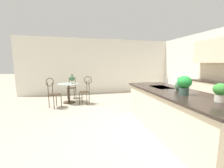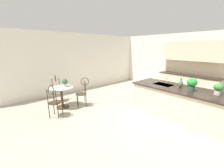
{
  "view_description": "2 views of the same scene",
  "coord_description": "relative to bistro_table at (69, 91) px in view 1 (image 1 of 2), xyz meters",
  "views": [
    {
      "loc": [
        2.77,
        -1.12,
        1.5
      ],
      "look_at": [
        -1.65,
        -0.07,
        0.83
      ],
      "focal_mm": 22.26,
      "sensor_mm": 36.0,
      "label": 1
    },
    {
      "loc": [
        1.95,
        -3.22,
        2.07
      ],
      "look_at": [
        -1.69,
        -0.07,
        0.8
      ],
      "focal_mm": 22.5,
      "sensor_mm": 36.0,
      "label": 2
    }
  ],
  "objects": [
    {
      "name": "sink_faucet",
      "position": [
        2.42,
        2.55,
        0.58
      ],
      "size": [
        0.02,
        0.02,
        0.22
      ],
      "primitive_type": "cylinder",
      "color": "#B2B5BA",
      "rests_on": "kitchen_island"
    },
    {
      "name": "chair_by_island",
      "position": [
        0.35,
        0.62,
        0.13
      ],
      "size": [
        0.49,
        0.52,
        1.04
      ],
      "color": "#3D2D1E",
      "rests_on": "ground"
    },
    {
      "name": "vase_on_counter",
      "position": [
        2.92,
        2.46,
        0.58
      ],
      "size": [
        0.13,
        0.13,
        0.29
      ],
      "color": "#4C7A5B",
      "rests_on": "kitchen_island"
    },
    {
      "name": "potted_plant_counter_far",
      "position": [
        3.82,
        2.47,
        0.64
      ],
      "size": [
        0.2,
        0.2,
        0.29
      ],
      "color": "beige",
      "rests_on": "kitchen_island"
    },
    {
      "name": "potted_plant_on_table",
      "position": [
        0.02,
        0.14,
        0.45
      ],
      "size": [
        0.2,
        0.2,
        0.28
      ],
      "color": "beige",
      "rests_on": "bistro_table"
    },
    {
      "name": "chair_toward_desk",
      "position": [
        0.57,
        -0.46,
        0.13
      ],
      "size": [
        0.54,
        0.54,
        1.04
      ],
      "color": "#3D2D1E",
      "rests_on": "ground"
    },
    {
      "name": "potted_plant_counter_near",
      "position": [
        3.27,
        2.3,
        0.68
      ],
      "size": [
        0.25,
        0.25,
        0.35
      ],
      "color": "#385147",
      "rests_on": "kitchen_island"
    },
    {
      "name": "ground_plane",
      "position": [
        2.67,
        1.52,
        -0.45
      ],
      "size": [
        40.0,
        40.0,
        0.0
      ],
      "primitive_type": "plane",
      "color": "#B2A893"
    },
    {
      "name": "wall_left_window",
      "position": [
        -1.59,
        1.52,
        0.9
      ],
      "size": [
        0.12,
        7.8,
        2.7
      ],
      "primitive_type": "cube",
      "color": "silver",
      "rests_on": "ground"
    },
    {
      "name": "chair_near_window",
      "position": [
        -0.73,
        0.09,
        0.13
      ],
      "size": [
        0.51,
        0.46,
        1.04
      ],
      "color": "#3D2D1E",
      "rests_on": "ground"
    },
    {
      "name": "bistro_table",
      "position": [
        0.0,
        0.0,
        0.0
      ],
      "size": [
        0.8,
        0.8,
        0.74
      ],
      "color": "#3D2D1E",
      "rests_on": "ground"
    },
    {
      "name": "kitchen_island",
      "position": [
        2.97,
        2.37,
        0.02
      ],
      "size": [
        2.8,
        1.06,
        0.92
      ],
      "color": "beige",
      "rests_on": "ground"
    }
  ]
}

